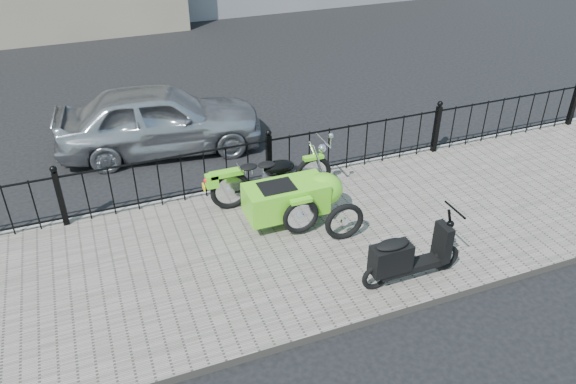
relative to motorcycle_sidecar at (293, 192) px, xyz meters
name	(u,v)px	position (x,y,z in m)	size (l,w,h in m)	color
ground	(296,227)	(0.00, -0.17, -0.59)	(120.00, 120.00, 0.00)	black
sidewalk	(308,241)	(0.00, -0.67, -0.53)	(30.00, 3.80, 0.12)	#676057
curb	(267,183)	(0.00, 1.27, -0.53)	(30.00, 0.10, 0.12)	gray
iron_fence	(269,161)	(0.00, 1.13, -0.01)	(14.11, 0.11, 1.08)	black
motorcycle_sidecar	(293,192)	(0.00, 0.00, 0.00)	(2.28, 1.48, 0.98)	black
scooter	(406,257)	(0.86, -2.07, -0.07)	(1.55, 0.45, 1.05)	black
spare_tire	(344,222)	(0.51, -0.87, -0.16)	(0.64, 0.64, 0.09)	black
sedan_car	(160,119)	(-1.51, 3.41, 0.10)	(1.63, 4.05, 1.38)	#ADAFB5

